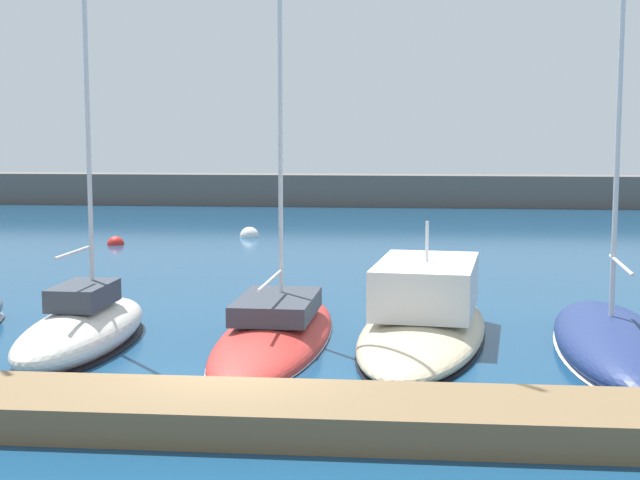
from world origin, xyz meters
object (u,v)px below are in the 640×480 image
(sailboat_red_third, at_px, (275,333))
(motorboat_sand_fourth, at_px, (425,317))
(mooring_buoy_white, at_px, (250,237))
(sailboat_ivory_second, at_px, (83,329))
(mooring_buoy_red, at_px, (116,245))
(sailboat_navy_fifth, at_px, (612,339))

(sailboat_red_third, distance_m, motorboat_sand_fourth, 3.60)
(motorboat_sand_fourth, distance_m, mooring_buoy_white, 21.66)
(sailboat_ivory_second, bearing_deg, mooring_buoy_white, 1.24)
(mooring_buoy_white, height_order, mooring_buoy_red, mooring_buoy_white)
(mooring_buoy_red, bearing_deg, motorboat_sand_fourth, -52.24)
(sailboat_ivory_second, relative_size, mooring_buoy_red, 17.30)
(sailboat_red_third, bearing_deg, motorboat_sand_fourth, -74.00)
(sailboat_ivory_second, relative_size, motorboat_sand_fourth, 1.28)
(motorboat_sand_fourth, bearing_deg, mooring_buoy_white, 27.41)
(mooring_buoy_white, xyz_separation_m, mooring_buoy_red, (-5.19, -3.52, 0.00))
(sailboat_red_third, distance_m, mooring_buoy_white, 21.54)
(sailboat_navy_fifth, bearing_deg, sailboat_red_third, 90.95)
(motorboat_sand_fourth, bearing_deg, sailboat_navy_fifth, -99.33)
(motorboat_sand_fourth, height_order, sailboat_navy_fifth, sailboat_navy_fifth)
(sailboat_red_third, bearing_deg, mooring_buoy_red, 29.91)
(sailboat_red_third, height_order, sailboat_navy_fifth, sailboat_navy_fifth)
(motorboat_sand_fourth, relative_size, sailboat_navy_fifth, 0.54)
(sailboat_navy_fifth, bearing_deg, mooring_buoy_red, 46.77)
(mooring_buoy_white, relative_size, mooring_buoy_red, 1.23)
(sailboat_red_third, height_order, mooring_buoy_red, sailboat_red_third)
(sailboat_red_third, distance_m, mooring_buoy_red, 19.98)
(sailboat_red_third, relative_size, sailboat_navy_fifth, 1.00)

